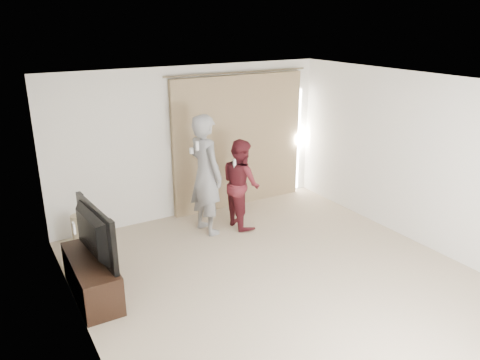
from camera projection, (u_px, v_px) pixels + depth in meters
name	position (u px, v px, depth m)	size (l,w,h in m)	color
floor	(281.00, 280.00, 6.28)	(5.50, 5.50, 0.00)	#C5B293
wall_back	(192.00, 142.00, 8.09)	(5.00, 0.04, 2.60)	silver
wall_left	(80.00, 234.00, 4.66)	(0.04, 5.50, 2.60)	silver
ceiling	(288.00, 85.00, 5.43)	(5.00, 5.50, 0.01)	white
curtain	(240.00, 142.00, 8.51)	(2.80, 0.11, 2.46)	tan
tv_console	(92.00, 277.00, 5.88)	(0.46, 1.31, 0.51)	black
tv	(87.00, 234.00, 5.68)	(1.20, 0.16, 0.69)	black
scratching_post	(79.00, 234.00, 7.16)	(0.38, 0.38, 0.51)	#C6AF88
person_man	(206.00, 175.00, 7.43)	(0.57, 0.77, 1.95)	gray
person_woman	(241.00, 183.00, 7.72)	(0.58, 0.74, 1.50)	#5B1A22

